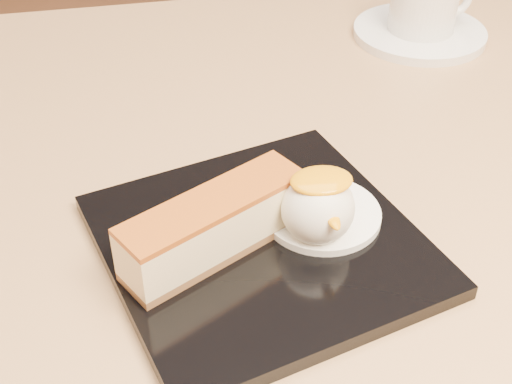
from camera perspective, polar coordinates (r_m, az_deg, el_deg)
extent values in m
cube|color=brown|center=(0.61, 2.92, -0.68)|extent=(0.80, 0.80, 0.04)
cube|color=black|center=(0.53, 0.44, -4.22)|extent=(0.27, 0.27, 0.01)
cube|color=brown|center=(0.51, -3.28, -4.33)|extent=(0.14, 0.10, 0.01)
cube|color=#FFE3A6|center=(0.50, -3.36, -2.57)|extent=(0.14, 0.10, 0.03)
cube|color=#933F10|center=(0.49, -3.44, -0.82)|extent=(0.14, 0.10, 0.00)
cylinder|color=white|center=(0.54, 5.28, -1.75)|extent=(0.09, 0.09, 0.01)
sphere|color=white|center=(0.51, 4.96, -1.28)|extent=(0.05, 0.05, 0.05)
ellipsoid|color=orange|center=(0.50, 5.26, 0.91)|extent=(0.04, 0.03, 0.01)
ellipsoid|color=#297D29|center=(0.55, 1.73, -0.52)|extent=(0.02, 0.02, 0.00)
ellipsoid|color=#297D29|center=(0.56, 2.71, 0.05)|extent=(0.02, 0.02, 0.00)
ellipsoid|color=#297D29|center=(0.55, 0.61, -0.07)|extent=(0.01, 0.02, 0.00)
cylinder|color=white|center=(0.85, 12.94, 12.31)|extent=(0.15, 0.15, 0.01)
cylinder|color=white|center=(0.84, 13.28, 14.47)|extent=(0.07, 0.07, 0.06)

